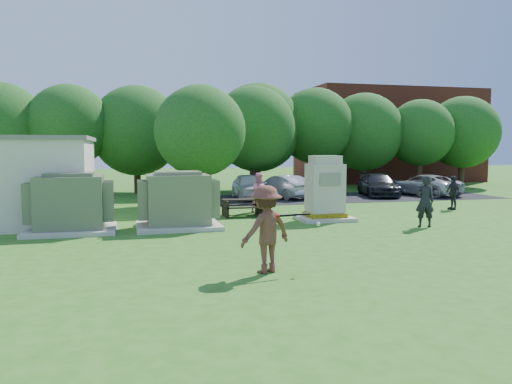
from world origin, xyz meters
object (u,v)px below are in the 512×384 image
object	(u,v)px
person_by_generator	(425,201)
car_silver_b	(424,185)
transformer_left	(70,204)
car_white	(250,186)
transformer_right	(178,202)
generator_cabinet	(325,192)
picnic_table	(242,205)
person_at_picnic	(260,192)
car_dark	(378,185)
car_silver_a	(282,187)
person_walking_right	(453,193)
batter	(266,229)

from	to	relation	value
person_by_generator	car_silver_b	distance (m)	13.09
transformer_left	car_white	xyz separation A→B (m)	(8.69, 9.53, -0.23)
transformer_right	car_white	world-z (taller)	transformer_right
generator_cabinet	car_silver_b	distance (m)	13.06
transformer_left	generator_cabinet	bearing A→B (deg)	3.22
picnic_table	person_at_picnic	bearing A→B (deg)	47.00
car_white	car_dark	world-z (taller)	car_white
transformer_right	car_silver_a	size ratio (longest dim) A/B	0.74
picnic_table	car_dark	distance (m)	12.14
person_by_generator	person_walking_right	bearing A→B (deg)	-119.60
person_at_picnic	person_by_generator	bearing A→B (deg)	-71.88
transformer_left	car_dark	world-z (taller)	transformer_left
car_white	batter	bearing A→B (deg)	-98.61
car_white	car_silver_a	bearing A→B (deg)	1.84
person_by_generator	transformer_left	bearing A→B (deg)	5.99
generator_cabinet	person_at_picnic	bearing A→B (deg)	121.26
car_silver_a	car_silver_b	bearing A→B (deg)	155.10
picnic_table	car_white	xyz separation A→B (m)	(2.02, 7.02, 0.27)
generator_cabinet	batter	xyz separation A→B (m)	(-4.58, -7.66, -0.12)
person_at_picnic	car_silver_a	distance (m)	6.48
car_silver_a	person_by_generator	bearing A→B (deg)	77.72
car_silver_b	generator_cabinet	bearing A→B (deg)	21.95
transformer_right	person_by_generator	size ratio (longest dim) A/B	1.57
transformer_right	person_by_generator	world-z (taller)	transformer_right
person_by_generator	person_at_picnic	world-z (taller)	person_by_generator
batter	person_at_picnic	xyz separation A→B (m)	(2.68, 10.78, -0.12)
generator_cabinet	picnic_table	world-z (taller)	generator_cabinet
generator_cabinet	car_silver_a	bearing A→B (deg)	83.73
transformer_right	person_by_generator	bearing A→B (deg)	-13.02
batter	car_dark	world-z (taller)	batter
transformer_left	batter	bearing A→B (deg)	-54.60
transformer_left	car_white	distance (m)	12.91
picnic_table	person_by_generator	distance (m)	7.44
transformer_right	generator_cabinet	world-z (taller)	generator_cabinet
generator_cabinet	batter	distance (m)	8.92
person_by_generator	car_white	distance (m)	12.19
picnic_table	car_silver_a	distance (m)	8.00
batter	car_silver_a	world-z (taller)	batter
car_silver_a	transformer_left	bearing A→B (deg)	20.04
car_silver_b	batter	bearing A→B (deg)	29.61
car_silver_a	car_silver_b	size ratio (longest dim) A/B	0.87
car_dark	car_silver_b	bearing A→B (deg)	6.92
picnic_table	car_silver_a	size ratio (longest dim) A/B	0.43
transformer_left	batter	size ratio (longest dim) A/B	1.47
person_walking_right	car_white	distance (m)	10.90
person_walking_right	car_silver_b	bearing A→B (deg)	158.12
car_white	car_silver_a	xyz separation A→B (m)	(1.92, -0.06, -0.07)
transformer_right	generator_cabinet	bearing A→B (deg)	5.21
car_white	car_dark	bearing A→B (deg)	2.47
car_white	person_at_picnic	bearing A→B (deg)	-95.52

